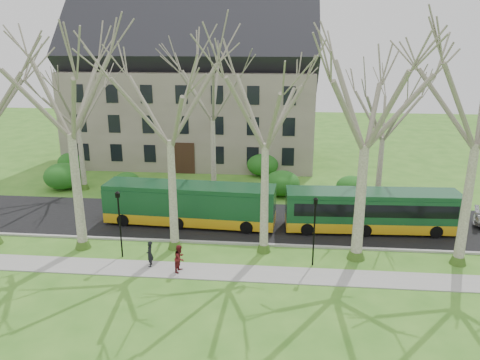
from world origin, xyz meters
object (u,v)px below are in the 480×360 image
at_px(pedestrian_a, 150,254).
at_px(pedestrian_b, 180,258).
at_px(bus_follow, 371,210).
at_px(bus_lead, 190,204).

xyz_separation_m(pedestrian_a, pedestrian_b, (1.94, -0.45, 0.03)).
bearing_deg(pedestrian_b, pedestrian_a, 90.25).
bearing_deg(pedestrian_a, bus_follow, 105.62).
xyz_separation_m(bus_lead, pedestrian_a, (-1.12, -6.88, -0.76)).
distance_m(bus_lead, pedestrian_a, 7.02).
height_order(bus_follow, pedestrian_b, bus_follow).
bearing_deg(bus_follow, pedestrian_a, -156.65).
bearing_deg(bus_lead, pedestrian_b, -80.45).
xyz_separation_m(bus_follow, pedestrian_b, (-12.30, -7.33, -0.68)).
height_order(bus_lead, pedestrian_a, bus_lead).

